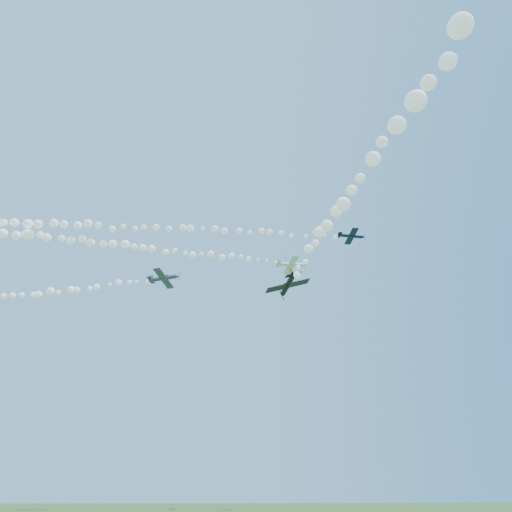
{
  "coord_description": "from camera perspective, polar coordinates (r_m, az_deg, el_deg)",
  "views": [
    {
      "loc": [
        -5.4,
        -78.64,
        2.0
      ],
      "look_at": [
        3.19,
        -3.27,
        44.99
      ],
      "focal_mm": 30.0,
      "sensor_mm": 36.0,
      "label": 1
    }
  ],
  "objects": [
    {
      "name": "smoke_trail_white",
      "position": [
        97.58,
        -15.98,
        1.19
      ],
      "size": [
        67.47,
        11.28,
        3.12
      ],
      "primitive_type": null,
      "color": "white"
    },
    {
      "name": "plane_black",
      "position": [
        71.77,
        4.25,
        -3.87
      ],
      "size": [
        7.62,
        7.68,
        3.22
      ],
      "rotation": [
        -0.36,
        0.1,
        1.69
      ],
      "color": "black"
    },
    {
      "name": "ground",
      "position": [
        78.85,
        -3.0,
        -30.96
      ],
      "size": [
        260.0,
        260.0,
        0.0
      ],
      "primitive_type": "plane",
      "color": "#284A1C",
      "rests_on": "ground"
    },
    {
      "name": "plane_navy",
      "position": [
        98.14,
        12.58,
        2.63
      ],
      "size": [
        6.62,
        6.93,
        2.28
      ],
      "rotation": [
        0.01,
        0.04,
        -0.03
      ],
      "color": "#0C1436"
    },
    {
      "name": "smoke_trail_navy",
      "position": [
        95.0,
        -12.26,
        3.63
      ],
      "size": [
        79.28,
        4.88,
        2.63
      ],
      "primitive_type": null,
      "color": "white"
    },
    {
      "name": "smoke_trail_black",
      "position": [
        43.04,
        20.22,
        18.5
      ],
      "size": [
        10.86,
        72.84,
        3.08
      ],
      "primitive_type": null,
      "color": "white"
    },
    {
      "name": "plane_grey",
      "position": [
        99.21,
        -12.2,
        -2.91
      ],
      "size": [
        7.71,
        8.12,
        2.11
      ],
      "rotation": [
        -0.14,
        -0.04,
        -0.36
      ],
      "color": "#383D52"
    },
    {
      "name": "plane_white",
      "position": [
        101.95,
        4.67,
        -1.14
      ],
      "size": [
        7.54,
        7.88,
        2.02
      ],
      "rotation": [
        -0.11,
        -0.08,
        0.13
      ],
      "color": "white"
    },
    {
      "name": "smoke_trail_grey",
      "position": [
        121.95,
        -30.02,
        -4.83
      ],
      "size": [
        72.77,
        28.84,
        3.43
      ],
      "primitive_type": null,
      "color": "white"
    }
  ]
}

